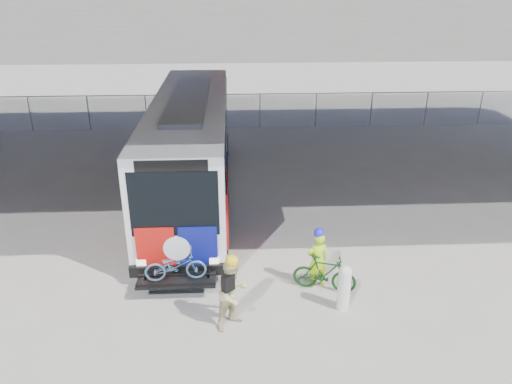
{
  "coord_description": "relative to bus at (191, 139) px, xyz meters",
  "views": [
    {
      "loc": [
        -0.52,
        -13.97,
        7.61
      ],
      "look_at": [
        0.17,
        -0.29,
        1.6
      ],
      "focal_mm": 35.0,
      "sensor_mm": 36.0,
      "label": 1
    }
  ],
  "objects": [
    {
      "name": "cyclist_tan",
      "position": [
        1.42,
        -7.83,
        -1.21
      ],
      "size": [
        1.07,
        1.04,
        1.9
      ],
      "rotation": [
        0.0,
        0.0,
        0.69
      ],
      "color": "#C8BB80",
      "rests_on": "ground"
    },
    {
      "name": "cyclist_hivis",
      "position": [
        3.64,
        -6.34,
        -1.28
      ],
      "size": [
        0.65,
        0.51,
        1.73
      ],
      "rotation": [
        0.0,
        0.0,
        3.4
      ],
      "color": "#BBF419",
      "rests_on": "ground"
    },
    {
      "name": "bollard",
      "position": [
        4.14,
        -7.33,
        -1.46
      ],
      "size": [
        0.32,
        0.32,
        1.22
      ],
      "color": "white",
      "rests_on": "ground"
    },
    {
      "name": "ground",
      "position": [
        2.0,
        -3.41,
        -2.11
      ],
      "size": [
        160.0,
        160.0,
        0.0
      ],
      "primitive_type": "plane",
      "color": "#9E9991",
      "rests_on": "ground"
    },
    {
      "name": "bike_parked",
      "position": [
        3.8,
        -6.53,
        -1.61
      ],
      "size": [
        1.71,
        0.94,
        0.99
      ],
      "primitive_type": "imported",
      "rotation": [
        0.0,
        0.0,
        1.27
      ],
      "color": "#133C16",
      "rests_on": "ground"
    },
    {
      "name": "bus",
      "position": [
        0.0,
        0.0,
        0.0
      ],
      "size": [
        2.67,
        12.9,
        3.69
      ],
      "color": "silver",
      "rests_on": "ground"
    },
    {
      "name": "chainlink_fence",
      "position": [
        2.0,
        8.59,
        -0.69
      ],
      "size": [
        30.0,
        0.06,
        30.0
      ],
      "color": "gray",
      "rests_on": "ground"
    },
    {
      "name": "overpass",
      "position": [
        2.0,
        0.59,
        4.43
      ],
      "size": [
        40.0,
        16.0,
        7.95
      ],
      "color": "#605E59",
      "rests_on": "ground"
    }
  ]
}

